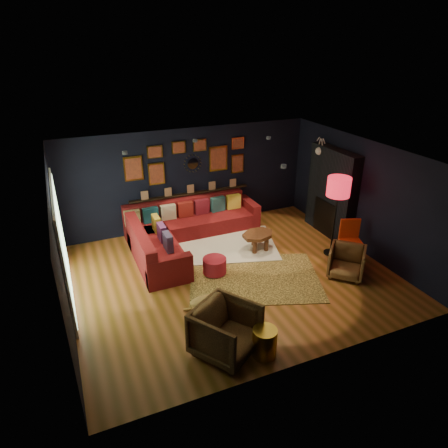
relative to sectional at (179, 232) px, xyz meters
name	(u,v)px	position (x,y,z in m)	size (l,w,h in m)	color
floor	(232,275)	(0.61, -1.81, -0.32)	(6.50, 6.50, 0.00)	#965328
room_walls	(233,206)	(0.61, -1.81, 1.27)	(6.50, 6.50, 6.50)	black
sectional	(179,232)	(0.00, 0.00, 0.00)	(3.41, 2.69, 0.86)	maroon
ledge	(191,193)	(0.61, 0.87, 0.60)	(3.20, 0.12, 0.04)	black
gallery_wall	(188,160)	(0.60, 0.91, 1.48)	(3.15, 0.04, 1.02)	gold
sunburst_mirror	(193,164)	(0.71, 0.91, 1.38)	(0.47, 0.16, 0.47)	silver
fireplace	(331,196)	(3.71, -0.91, 0.70)	(0.31, 1.60, 2.20)	black
deer_head	(325,150)	(3.75, -0.41, 1.73)	(0.50, 0.28, 0.45)	white
sliding_door	(62,245)	(-2.60, -1.21, 0.78)	(0.06, 2.80, 2.20)	white
ceiling_spots	(217,148)	(0.61, -1.01, 2.24)	(3.30, 2.50, 0.06)	black
shag_rug	(223,245)	(0.94, -0.51, -0.31)	(2.50, 1.82, 0.03)	silver
leopard_rug	(254,278)	(0.99, -2.11, -0.31)	(2.69, 1.92, 0.02)	gold
coffee_table	(258,236)	(1.61, -1.04, 0.04)	(0.96, 0.82, 0.41)	brown
pouf	(215,265)	(0.29, -1.61, -0.12)	(0.51, 0.51, 0.33)	maroon
armchair_left	(226,329)	(-0.42, -3.86, 0.14)	(0.90, 0.84, 0.93)	#A66C37
armchair_right	(347,261)	(2.81, -2.76, 0.04)	(0.71, 0.66, 0.73)	#A66C37
gold_stool	(264,342)	(0.11, -4.16, -0.08)	(0.40, 0.40, 0.49)	gold
orange_chair	(350,237)	(3.31, -2.23, 0.24)	(0.58, 0.58, 0.96)	black
floor_lamp	(338,190)	(3.11, -1.86, 1.27)	(0.51, 0.51, 1.87)	black
dog	(214,300)	(-0.19, -2.75, -0.12)	(1.20, 0.59, 0.38)	#BE8A49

